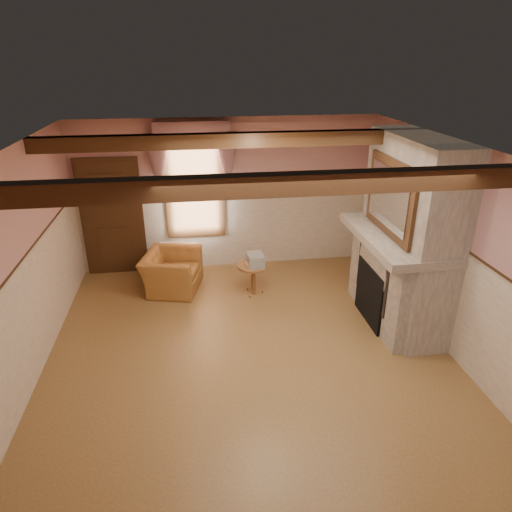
{
  "coord_description": "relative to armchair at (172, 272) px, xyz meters",
  "views": [
    {
      "loc": [
        -0.67,
        -5.17,
        3.78
      ],
      "look_at": [
        0.21,
        0.8,
        1.11
      ],
      "focal_mm": 32.0,
      "sensor_mm": 36.0,
      "label": 1
    }
  ],
  "objects": [
    {
      "name": "floor",
      "position": [
        1.08,
        -2.09,
        -0.33
      ],
      "size": [
        5.5,
        6.0,
        0.01
      ],
      "primitive_type": "cube",
      "color": "brown",
      "rests_on": "ground"
    },
    {
      "name": "ceiling",
      "position": [
        1.08,
        -2.09,
        2.47
      ],
      "size": [
        5.5,
        6.0,
        0.01
      ],
      "primitive_type": "cube",
      "color": "silver",
      "rests_on": "wall_back"
    },
    {
      "name": "wall_back",
      "position": [
        1.08,
        0.91,
        1.07
      ],
      "size": [
        5.5,
        0.02,
        2.8
      ],
      "primitive_type": "cube",
      "color": "tan",
      "rests_on": "floor"
    },
    {
      "name": "wall_front",
      "position": [
        1.08,
        -5.09,
        1.07
      ],
      "size": [
        5.5,
        0.02,
        2.8
      ],
      "primitive_type": "cube",
      "color": "tan",
      "rests_on": "floor"
    },
    {
      "name": "wall_left",
      "position": [
        -1.67,
        -2.09,
        1.07
      ],
      "size": [
        0.02,
        6.0,
        2.8
      ],
      "primitive_type": "cube",
      "color": "tan",
      "rests_on": "floor"
    },
    {
      "name": "wall_right",
      "position": [
        3.83,
        -2.09,
        1.07
      ],
      "size": [
        0.02,
        6.0,
        2.8
      ],
      "primitive_type": "cube",
      "color": "tan",
      "rests_on": "floor"
    },
    {
      "name": "wainscot",
      "position": [
        1.08,
        -2.09,
        0.42
      ],
      "size": [
        5.5,
        6.0,
        1.5
      ],
      "primitive_type": null,
      "color": "beige",
      "rests_on": "floor"
    },
    {
      "name": "chair_rail",
      "position": [
        1.08,
        -2.09,
        1.17
      ],
      "size": [
        5.5,
        6.0,
        0.08
      ],
      "primitive_type": null,
      "color": "black",
      "rests_on": "wainscot"
    },
    {
      "name": "firebox",
      "position": [
        3.08,
        -1.49,
        0.12
      ],
      "size": [
        0.2,
        0.95,
        0.9
      ],
      "primitive_type": "cube",
      "color": "black",
      "rests_on": "floor"
    },
    {
      "name": "armchair",
      "position": [
        0.0,
        0.0,
        0.0
      ],
      "size": [
        1.11,
        1.2,
        0.66
      ],
      "primitive_type": "imported",
      "rotation": [
        0.0,
        0.0,
        1.32
      ],
      "color": "#9E662D",
      "rests_on": "floor"
    },
    {
      "name": "side_table",
      "position": [
        1.38,
        -0.39,
        -0.06
      ],
      "size": [
        0.58,
        0.58,
        0.55
      ],
      "primitive_type": "cylinder",
      "rotation": [
        0.0,
        0.0,
        0.08
      ],
      "color": "brown",
      "rests_on": "floor"
    },
    {
      "name": "book_stack",
      "position": [
        1.41,
        -0.42,
        0.32
      ],
      "size": [
        0.28,
        0.33,
        0.2
      ],
      "primitive_type": "cube",
      "rotation": [
        0.0,
        0.0,
        0.05
      ],
      "color": "#B7AD8C",
      "rests_on": "side_table"
    },
    {
      "name": "radiator",
      "position": [
        0.13,
        0.61,
        -0.03
      ],
      "size": [
        0.72,
        0.3,
        0.6
      ],
      "primitive_type": "cube",
      "rotation": [
        0.0,
        0.0,
        -0.18
      ],
      "color": "white",
      "rests_on": "floor"
    },
    {
      "name": "bowl",
      "position": [
        3.32,
        -1.6,
        1.13
      ],
      "size": [
        0.36,
        0.36,
        0.09
      ],
      "primitive_type": "imported",
      "color": "brown",
      "rests_on": "mantel"
    },
    {
      "name": "mantel_clock",
      "position": [
        3.32,
        -0.69,
        1.19
      ],
      "size": [
        0.14,
        0.24,
        0.2
      ],
      "primitive_type": "cube",
      "color": "black",
      "rests_on": "mantel"
    },
    {
      "name": "oil_lamp",
      "position": [
        3.32,
        -1.05,
        1.23
      ],
      "size": [
        0.11,
        0.11,
        0.28
      ],
      "primitive_type": "cylinder",
      "color": "gold",
      "rests_on": "mantel"
    },
    {
      "name": "candle_red",
      "position": [
        3.32,
        -1.9,
        1.17
      ],
      "size": [
        0.06,
        0.06,
        0.16
      ],
      "primitive_type": "cylinder",
      "color": "maroon",
      "rests_on": "mantel"
    },
    {
      "name": "jar_yellow",
      "position": [
        3.32,
        -1.84,
        1.15
      ],
      "size": [
        0.06,
        0.06,
        0.12
      ],
      "primitive_type": "cylinder",
      "color": "gold",
      "rests_on": "mantel"
    },
    {
      "name": "fireplace",
      "position": [
        3.5,
        -1.49,
        1.07
      ],
      "size": [
        0.85,
        2.0,
        2.8
      ],
      "primitive_type": "cube",
      "color": "gray",
      "rests_on": "floor"
    },
    {
      "name": "mantel",
      "position": [
        3.32,
        -1.49,
        1.03
      ],
      "size": [
        1.05,
        2.05,
        0.12
      ],
      "primitive_type": "cube",
      "color": "gray",
      "rests_on": "fireplace"
    },
    {
      "name": "overmantel_mirror",
      "position": [
        3.14,
        -1.49,
        1.64
      ],
      "size": [
        0.06,
        1.44,
        1.04
      ],
      "primitive_type": "cube",
      "color": "silver",
      "rests_on": "fireplace"
    },
    {
      "name": "door",
      "position": [
        -1.02,
        0.85,
        0.72
      ],
      "size": [
        1.1,
        0.1,
        2.1
      ],
      "primitive_type": "cube",
      "color": "black",
      "rests_on": "floor"
    },
    {
      "name": "window",
      "position": [
        0.48,
        0.88,
        1.32
      ],
      "size": [
        1.06,
        0.08,
        2.02
      ],
      "primitive_type": "cube",
      "color": "white",
      "rests_on": "wall_back"
    },
    {
      "name": "window_drapes",
      "position": [
        0.48,
        0.79,
        1.92
      ],
      "size": [
        1.3,
        0.14,
        1.4
      ],
      "primitive_type": "cube",
      "color": "gray",
      "rests_on": "wall_back"
    },
    {
      "name": "ceiling_beam_front",
      "position": [
        1.08,
        -3.29,
        2.37
      ],
      "size": [
        5.5,
        0.18,
        0.2
      ],
      "primitive_type": "cube",
      "color": "black",
      "rests_on": "ceiling"
    },
    {
      "name": "ceiling_beam_back",
      "position": [
        1.08,
        -0.89,
        2.37
      ],
      "size": [
        5.5,
        0.18,
        0.2
      ],
      "primitive_type": "cube",
      "color": "black",
      "rests_on": "ceiling"
    }
  ]
}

